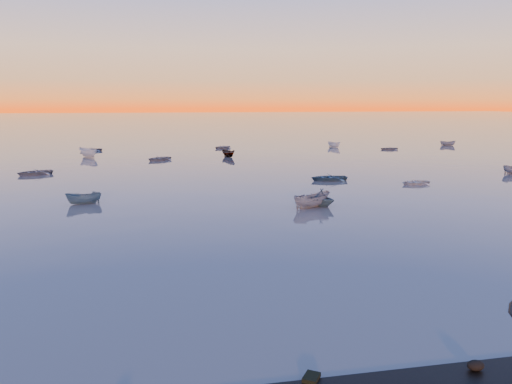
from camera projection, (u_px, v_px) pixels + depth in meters
name	position (u px, v px, depth m)	size (l,w,h in m)	color
ground	(182.00, 142.00, 116.58)	(600.00, 600.00, 0.00)	#695F57
mud_lobes	(317.00, 350.00, 19.14)	(140.00, 6.00, 0.07)	black
moored_fleet	(199.00, 168.00, 71.24)	(124.00, 58.00, 1.20)	silver
boat_near_center	(312.00, 207.00, 44.73)	(3.87, 1.64, 1.34)	slate
boat_near_right	(320.00, 206.00, 45.45)	(3.51, 1.58, 1.23)	#3A5B6F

